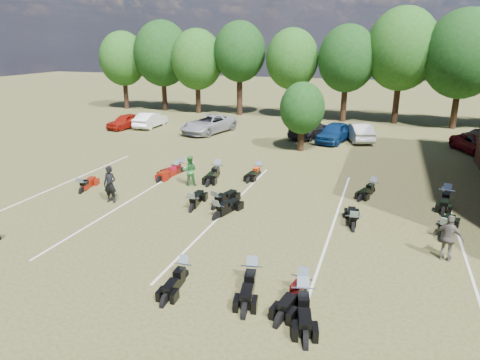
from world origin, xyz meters
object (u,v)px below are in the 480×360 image
at_px(motorcycle_3, 252,283).
at_px(person_green, 190,171).
at_px(car_0, 126,121).
at_px(motorcycle_7, 82,192).
at_px(person_black, 110,184).
at_px(motorcycle_14, 181,172).
at_px(car_4, 334,132).
at_px(person_grey, 449,238).

bearing_deg(motorcycle_3, person_green, 115.96).
relative_size(car_0, motorcycle_7, 1.84).
xyz_separation_m(person_black, motorcycle_7, (-2.33, 0.71, -0.92)).
relative_size(car_0, motorcycle_14, 1.69).
distance_m(person_black, motorcycle_14, 5.84).
height_order(car_4, person_black, person_black).
bearing_deg(car_4, car_0, -165.15).
height_order(person_black, person_grey, person_black).
distance_m(person_black, person_grey, 15.05).
height_order(person_black, person_green, person_black).
height_order(person_grey, motorcycle_14, person_grey).
bearing_deg(car_0, car_4, 14.36).
xyz_separation_m(car_4, person_grey, (6.34, -18.14, 0.10)).
bearing_deg(motorcycle_7, person_black, 150.61).
distance_m(person_green, motorcycle_14, 2.67).
relative_size(motorcycle_7, motorcycle_14, 0.92).
bearing_deg(motorcycle_14, person_green, -34.39).
bearing_deg(person_green, car_0, -65.95).
distance_m(car_4, motorcycle_3, 21.99).
bearing_deg(motorcycle_14, car_0, 152.69).
relative_size(car_0, person_grey, 2.21).
relative_size(car_4, motorcycle_3, 1.93).
height_order(car_4, motorcycle_7, car_4).
distance_m(car_0, motorcycle_3, 28.50).
xyz_separation_m(person_black, person_green, (2.53, 3.69, -0.09)).
relative_size(person_grey, motorcycle_7, 0.83).
bearing_deg(person_black, person_green, 53.25).
distance_m(car_4, person_black, 19.20).
bearing_deg(motorcycle_7, car_0, -76.48).
bearing_deg(car_0, person_green, -33.12).
xyz_separation_m(car_4, person_green, (-6.15, -13.43, 0.06)).
xyz_separation_m(car_4, motorcycle_7, (-11.01, -16.42, -0.77)).
distance_m(car_0, motorcycle_14, 15.44).
bearing_deg(person_grey, person_green, -2.20).
height_order(person_black, motorcycle_7, person_black).
bearing_deg(motorcycle_14, motorcycle_7, -106.19).
distance_m(car_4, motorcycle_7, 19.78).
height_order(person_green, motorcycle_14, person_green).
distance_m(person_grey, motorcycle_3, 7.34).
xyz_separation_m(car_0, person_green, (12.55, -12.82, 0.18)).
distance_m(car_0, person_grey, 30.57).
bearing_deg(person_green, person_black, 35.25).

